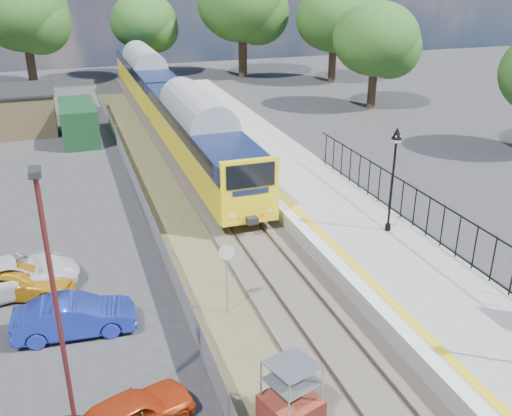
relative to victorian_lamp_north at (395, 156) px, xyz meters
name	(u,v)px	position (x,y,z in m)	size (l,w,h in m)	color
ground	(338,354)	(-5.30, -6.00, -4.30)	(120.00, 120.00, 0.00)	#2D2D30
track_bed	(236,231)	(-5.77, 3.67, -4.21)	(5.90, 80.00, 0.29)	#473F38
platform	(343,225)	(-1.10, 2.00, -3.85)	(5.00, 70.00, 0.90)	gray
platform_edge	(302,222)	(-3.16, 2.00, -3.39)	(0.90, 70.00, 0.01)	silver
victorian_lamp_north	(395,156)	(0.00, 0.00, 0.00)	(0.44, 0.44, 4.60)	black
palisade_fence	(471,244)	(1.25, -3.76, -2.46)	(0.12, 26.00, 2.00)	black
wire_fence	(147,212)	(-9.50, 6.00, -3.70)	(0.06, 52.00, 1.20)	#999EA3
outbuilding	(14,113)	(-16.21, 25.21, -2.78)	(10.80, 10.10, 3.12)	tan
tree_line	(153,23)	(-3.90, 36.00, 2.31)	(56.80, 43.80, 11.88)	#332319
train	(166,97)	(-5.30, 23.39, -1.96)	(2.82, 40.83, 3.51)	yellow
brick_plinth	(291,398)	(-7.94, -8.47, -3.26)	(1.69, 1.69, 2.16)	maroon
speed_sign	(227,268)	(-8.02, -2.68, -2.43)	(0.54, 0.21, 2.76)	#999EA3
carpark_lamp	(56,307)	(-13.37, -7.39, 0.03)	(0.25, 0.50, 7.66)	#471817
car_red	(130,415)	(-12.00, -7.25, -3.69)	(1.43, 3.54, 1.21)	#B43210
car_blue	(74,316)	(-13.19, -2.11, -3.64)	(1.40, 4.00, 1.32)	navy
car_yellow	(20,281)	(-15.03, 1.10, -3.72)	(1.63, 4.00, 1.16)	#C58A17
car_white	(12,276)	(-15.31, 1.42, -3.61)	(2.27, 4.92, 1.37)	silver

